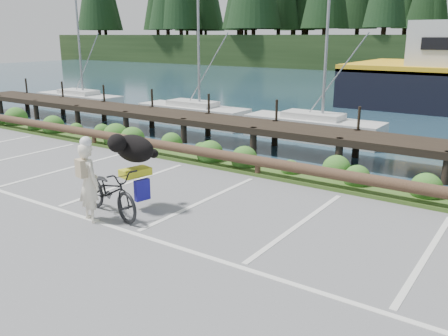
# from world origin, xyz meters

# --- Properties ---
(ground) EXTENTS (72.00, 72.00, 0.00)m
(ground) POSITION_xyz_m (0.00, 0.00, 0.00)
(ground) COLOR #5E5F61
(vegetation_strip) EXTENTS (34.00, 1.60, 0.10)m
(vegetation_strip) POSITION_xyz_m (0.00, 5.30, 0.05)
(vegetation_strip) COLOR #3D5B21
(vegetation_strip) RESTS_ON ground
(log_rail) EXTENTS (32.00, 0.30, 0.60)m
(log_rail) POSITION_xyz_m (0.00, 4.60, 0.00)
(log_rail) COLOR #443021
(log_rail) RESTS_ON ground
(bicycle) EXTENTS (2.23, 1.18, 1.11)m
(bicycle) POSITION_xyz_m (-1.17, 0.09, 0.56)
(bicycle) COLOR black
(bicycle) RESTS_ON ground
(cyclist) EXTENTS (0.71, 0.54, 1.74)m
(cyclist) POSITION_xyz_m (-1.28, -0.39, 0.87)
(cyclist) COLOR #F3E9CE
(cyclist) RESTS_ON ground
(dog) EXTENTS (0.77, 1.20, 0.64)m
(dog) POSITION_xyz_m (-1.03, 0.75, 1.43)
(dog) COLOR black
(dog) RESTS_ON bicycle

